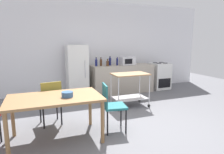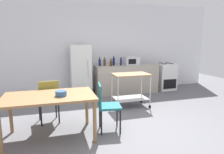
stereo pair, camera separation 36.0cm
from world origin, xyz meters
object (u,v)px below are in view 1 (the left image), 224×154
Objects in this scene: chair_olive at (51,100)px; bottle_wine at (117,62)px; chair_teal at (111,104)px; bottle_olive_oil at (101,62)px; dining_table at (55,101)px; kitchen_cart at (130,84)px; bottle_soda at (108,63)px; fruit_bowl at (67,94)px; bottle_vinegar at (110,61)px; stove_oven at (160,76)px; microwave at (127,61)px; refrigerator at (77,71)px; bottle_soy_sauce at (96,62)px.

chair_olive is 3.35× the size of bottle_wine.
bottle_olive_oil is at bearing -5.87° from chair_teal.
bottle_wine reaches higher than dining_table.
bottle_soda is (-0.15, 1.26, 0.41)m from kitchen_cart.
bottle_vinegar is at bearing 56.66° from fruit_bowl.
fruit_bowl is (-1.95, -2.56, -0.22)m from bottle_wine.
stove_oven is 1.01× the size of kitchen_cart.
microwave is at bearing -152.77° from chair_olive.
refrigerator is 5.70× the size of bottle_soy_sauce.
refrigerator is (-2.90, 0.08, 0.32)m from stove_oven.
bottle_wine is (0.35, 0.07, 0.03)m from bottle_soda.
chair_teal is 4.81× the size of fruit_bowl.
bottle_vinegar reaches higher than stove_oven.
bottle_olive_oil reaches higher than dining_table.
bottle_vinegar is (1.92, 2.55, 0.35)m from dining_table.
bottle_wine is at bearing 10.98° from bottle_soda.
bottle_soy_sauce is 2.90m from fruit_bowl.
stove_oven is 2.07m from bottle_soda.
bottle_soy_sauce is at bearing -137.22° from chair_olive.
kitchen_cart is (1.05, -1.46, -0.20)m from refrigerator.
dining_table is 2.74m from refrigerator.
kitchen_cart is (-1.85, -1.38, 0.12)m from stove_oven.
stove_oven reaches higher than chair_teal.
bottle_soy_sauce is 0.17m from bottle_olive_oil.
bottle_olive_oil is 0.92× the size of bottle_vinegar.
refrigerator is 1.81m from kitchen_cart.
refrigerator reaches higher than bottle_soda.
bottle_vinegar is at bearing 90.41° from kitchen_cart.
bottle_soda is 0.77× the size of bottle_vinegar.
dining_table is 2.93m from bottle_soy_sauce.
bottle_wine reaches higher than microwave.
bottle_soda is at bearing -174.67° from microwave.
dining_table is at bearing -126.74° from bottle_soda.
microwave is (2.49, 2.46, 0.36)m from dining_table.
bottle_soda reaches higher than kitchen_cart.
refrigerator is at bearing 10.37° from chair_teal.
refrigerator is 1.70× the size of kitchen_cart.
microwave is (1.51, 2.49, 0.51)m from chair_teal.
microwave is (0.87, -0.08, 0.02)m from bottle_olive_oil.
chair_olive is 2.87m from bottle_wine.
refrigerator is at bearing 125.80° from kitchen_cart.
refrigerator is at bearing 178.40° from stove_oven.
microwave is at bearing -177.65° from stove_oven.
bottle_soy_sauce is 1.03× the size of bottle_olive_oil.
bottle_soy_sauce is 0.35m from bottle_soda.
refrigerator reaches higher than bottle_vinegar.
kitchen_cart is 2.14m from fruit_bowl.
bottle_wine is at bearing 49.08° from dining_table.
dining_table is at bearing -122.53° from bottle_olive_oil.
bottle_wine is 0.58× the size of microwave.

